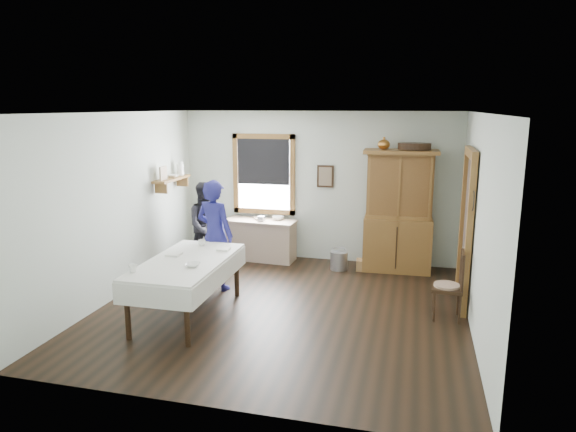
{
  "coord_description": "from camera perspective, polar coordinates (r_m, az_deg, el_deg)",
  "views": [
    {
      "loc": [
        1.73,
        -6.54,
        2.79
      ],
      "look_at": [
        0.01,
        0.3,
        1.27
      ],
      "focal_mm": 32.0,
      "sensor_mm": 36.0,
      "label": 1
    }
  ],
  "objects": [
    {
      "name": "room",
      "position": [
        6.92,
        -0.66,
        0.17
      ],
      "size": [
        5.01,
        5.01,
        2.7
      ],
      "color": "black",
      "rests_on": "ground"
    },
    {
      "name": "pail",
      "position": [
        8.97,
        5.68,
        -4.95
      ],
      "size": [
        0.4,
        0.4,
        0.32
      ],
      "primitive_type": "cube",
      "rotation": [
        0.0,
        0.0,
        -0.43
      ],
      "color": "#9B9EA3",
      "rests_on": "room"
    },
    {
      "name": "table_cup_a",
      "position": [
        7.61,
        -9.54,
        -2.95
      ],
      "size": [
        0.14,
        0.14,
        0.09
      ],
      "primitive_type": "imported",
      "rotation": [
        0.0,
        0.0,
        -0.23
      ],
      "color": "white",
      "rests_on": "dining_table"
    },
    {
      "name": "counter_bowl",
      "position": [
        9.37,
        -1.13,
        -0.22
      ],
      "size": [
        0.23,
        0.23,
        0.07
      ],
      "primitive_type": "imported",
      "rotation": [
        0.0,
        0.0,
        -0.13
      ],
      "color": "white",
      "rests_on": "work_counter"
    },
    {
      "name": "table_bowl",
      "position": [
        6.67,
        -10.54,
        -5.33
      ],
      "size": [
        0.22,
        0.22,
        0.05
      ],
      "primitive_type": "imported",
      "rotation": [
        0.0,
        0.0,
        0.05
      ],
      "color": "white",
      "rests_on": "dining_table"
    },
    {
      "name": "table_cup_b",
      "position": [
        6.61,
        -16.86,
        -5.59
      ],
      "size": [
        0.13,
        0.13,
        0.1
      ],
      "primitive_type": "imported",
      "rotation": [
        0.0,
        0.0,
        0.24
      ],
      "color": "white",
      "rests_on": "dining_table"
    },
    {
      "name": "figure_dark",
      "position": [
        9.01,
        -8.93,
        -1.39
      ],
      "size": [
        0.86,
        0.82,
        1.4
      ],
      "primitive_type": "imported",
      "rotation": [
        0.0,
        0.0,
        0.59
      ],
      "color": "black",
      "rests_on": "room"
    },
    {
      "name": "shelf_bowl",
      "position": [
        9.15,
        -12.65,
        4.39
      ],
      "size": [
        0.22,
        0.22,
        0.05
      ],
      "primitive_type": "imported",
      "color": "white",
      "rests_on": "wall_shelf"
    },
    {
      "name": "work_counter",
      "position": [
        9.45,
        -3.09,
        -2.67
      ],
      "size": [
        1.33,
        0.57,
        0.75
      ],
      "primitive_type": "cube",
      "rotation": [
        0.0,
        0.0,
        -0.06
      ],
      "color": "tan",
      "rests_on": "room"
    },
    {
      "name": "china_hutch",
      "position": [
        8.88,
        12.18,
        0.51
      ],
      "size": [
        1.24,
        0.62,
        2.08
      ],
      "primitive_type": "cube",
      "rotation": [
        0.0,
        0.0,
        0.04
      ],
      "color": "brown",
      "rests_on": "room"
    },
    {
      "name": "rug_beater",
      "position": [
        6.96,
        19.92,
        2.61
      ],
      "size": [
        0.01,
        0.27,
        0.27
      ],
      "primitive_type": "torus",
      "rotation": [
        0.0,
        1.57,
        0.0
      ],
      "color": "black",
      "rests_on": "room"
    },
    {
      "name": "dining_table",
      "position": [
        7.09,
        -11.11,
        -7.84
      ],
      "size": [
        1.05,
        1.96,
        0.78
      ],
      "primitive_type": "cube",
      "rotation": [
        0.0,
        0.0,
        0.01
      ],
      "color": "white",
      "rests_on": "room"
    },
    {
      "name": "wall_shelf",
      "position": [
        9.14,
        -12.68,
        4.22
      ],
      "size": [
        0.24,
        1.0,
        0.44
      ],
      "color": "brown",
      "rests_on": "room"
    },
    {
      "name": "window",
      "position": [
        9.48,
        -2.71,
        5.08
      ],
      "size": [
        1.18,
        0.07,
        1.48
      ],
      "color": "white",
      "rests_on": "room"
    },
    {
      "name": "spindle_chair",
      "position": [
        7.16,
        17.3,
        -7.31
      ],
      "size": [
        0.46,
        0.46,
        0.93
      ],
      "primitive_type": "cube",
      "rotation": [
        0.0,
        0.0,
        -0.06
      ],
      "color": "#301F10",
      "rests_on": "room"
    },
    {
      "name": "woman_blue",
      "position": [
        7.94,
        -8.1,
        -2.54
      ],
      "size": [
        0.66,
        0.51,
        1.58
      ],
      "primitive_type": "imported",
      "rotation": [
        0.0,
        0.0,
        2.88
      ],
      "color": "navy",
      "rests_on": "room"
    },
    {
      "name": "doorway",
      "position": [
        7.6,
        19.28,
        -0.88
      ],
      "size": [
        0.09,
        1.14,
        2.22
      ],
      "color": "#4A3D35",
      "rests_on": "room"
    },
    {
      "name": "framed_picture",
      "position": [
        9.22,
        4.16,
        4.41
      ],
      "size": [
        0.3,
        0.04,
        0.4
      ],
      "primitive_type": "cube",
      "color": "#301F10",
      "rests_on": "room"
    },
    {
      "name": "wicker_basket",
      "position": [
        8.99,
        8.62,
        -5.41
      ],
      "size": [
        0.34,
        0.25,
        0.19
      ],
      "primitive_type": "cube",
      "rotation": [
        0.0,
        0.0,
        0.09
      ],
      "color": "#9A7646",
      "rests_on": "room"
    },
    {
      "name": "counter_book",
      "position": [
        9.45,
        -3.78,
        -0.27
      ],
      "size": [
        0.25,
        0.27,
        0.02
      ],
      "primitive_type": "imported",
      "rotation": [
        0.0,
        0.0,
        0.56
      ],
      "color": "#7F6D55",
      "rests_on": "work_counter"
    }
  ]
}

